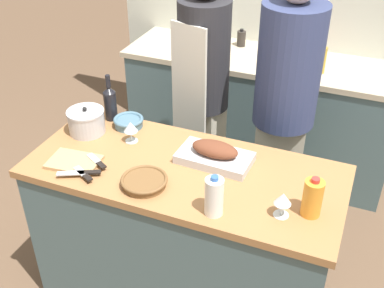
% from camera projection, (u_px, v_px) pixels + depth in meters
% --- Properties ---
extents(kitchen_island, '(1.57, 0.69, 0.91)m').
position_uv_depth(kitchen_island, '(185.00, 236.00, 2.61)').
color(kitchen_island, '#4C666B').
rests_on(kitchen_island, ground_plane).
extents(back_counter, '(2.04, 0.60, 0.91)m').
position_uv_depth(back_counter, '(258.00, 113.00, 3.74)').
color(back_counter, '#4C666B').
rests_on(back_counter, ground_plane).
extents(roasting_pan, '(0.38, 0.22, 0.11)m').
position_uv_depth(roasting_pan, '(215.00, 154.00, 2.39)').
color(roasting_pan, '#BCBCC1').
rests_on(roasting_pan, kitchen_island).
extents(wicker_basket, '(0.22, 0.22, 0.04)m').
position_uv_depth(wicker_basket, '(144.00, 181.00, 2.24)').
color(wicker_basket, brown).
rests_on(wicker_basket, kitchen_island).
extents(cutting_board, '(0.27, 0.20, 0.02)m').
position_uv_depth(cutting_board, '(74.00, 162.00, 2.39)').
color(cutting_board, tan).
rests_on(cutting_board, kitchen_island).
extents(stock_pot, '(0.20, 0.20, 0.15)m').
position_uv_depth(stock_pot, '(86.00, 121.00, 2.61)').
color(stock_pot, '#B7B7BC').
rests_on(stock_pot, kitchen_island).
extents(mixing_bowl, '(0.17, 0.17, 0.05)m').
position_uv_depth(mixing_bowl, '(129.00, 122.00, 2.68)').
color(mixing_bowl, slate).
rests_on(mixing_bowl, kitchen_island).
extents(juice_jug, '(0.09, 0.09, 0.19)m').
position_uv_depth(juice_jug, '(313.00, 198.00, 2.03)').
color(juice_jug, orange).
rests_on(juice_jug, kitchen_island).
extents(milk_jug, '(0.08, 0.08, 0.20)m').
position_uv_depth(milk_jug, '(214.00, 196.00, 2.04)').
color(milk_jug, white).
rests_on(milk_jug, kitchen_island).
extents(wine_bottle_green, '(0.07, 0.07, 0.27)m').
position_uv_depth(wine_bottle_green, '(110.00, 102.00, 2.71)').
color(wine_bottle_green, black).
rests_on(wine_bottle_green, kitchen_island).
extents(wine_glass_left, '(0.07, 0.07, 0.12)m').
position_uv_depth(wine_glass_left, '(283.00, 200.00, 2.03)').
color(wine_glass_left, silver).
rests_on(wine_glass_left, kitchen_island).
extents(wine_glass_right, '(0.07, 0.07, 0.12)m').
position_uv_depth(wine_glass_right, '(131.00, 128.00, 2.52)').
color(wine_glass_right, silver).
rests_on(wine_glass_right, kitchen_island).
extents(knife_chef, '(0.20, 0.12, 0.01)m').
position_uv_depth(knife_chef, '(81.00, 173.00, 2.29)').
color(knife_chef, '#B7B7BC').
rests_on(knife_chef, cutting_board).
extents(knife_paring, '(0.14, 0.09, 0.01)m').
position_uv_depth(knife_paring, '(84.00, 174.00, 2.29)').
color(knife_paring, '#B7B7BC').
rests_on(knife_paring, cutting_board).
extents(knife_bread, '(0.15, 0.10, 0.01)m').
position_uv_depth(knife_bread, '(97.00, 161.00, 2.37)').
color(knife_bread, '#B7B7BC').
rests_on(knife_bread, cutting_board).
extents(stand_mixer, '(0.18, 0.14, 0.29)m').
position_uv_depth(stand_mixer, '(291.00, 44.00, 3.40)').
color(stand_mixer, '#B22323').
rests_on(stand_mixer, back_counter).
extents(condiment_bottle_tall, '(0.07, 0.07, 0.13)m').
position_uv_depth(condiment_bottle_tall, '(241.00, 38.00, 3.66)').
color(condiment_bottle_tall, '#332D28').
rests_on(condiment_bottle_tall, back_counter).
extents(condiment_bottle_short, '(0.07, 0.07, 0.19)m').
position_uv_depth(condiment_bottle_short, '(206.00, 39.00, 3.57)').
color(condiment_bottle_short, maroon).
rests_on(condiment_bottle_short, back_counter).
extents(condiment_bottle_extra, '(0.05, 0.05, 0.20)m').
position_uv_depth(condiment_bottle_extra, '(322.00, 60.00, 3.23)').
color(condiment_bottle_extra, '#B28E2D').
rests_on(condiment_bottle_extra, back_counter).
extents(person_cook_aproned, '(0.32, 0.35, 1.69)m').
position_uv_depth(person_cook_aproned, '(203.00, 87.00, 3.03)').
color(person_cook_aproned, beige).
rests_on(person_cook_aproned, ground_plane).
extents(person_cook_guest, '(0.36, 0.36, 1.76)m').
position_uv_depth(person_cook_guest, '(285.00, 102.00, 2.81)').
color(person_cook_guest, beige).
rests_on(person_cook_guest, ground_plane).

